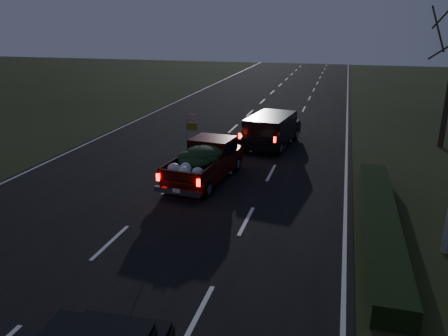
% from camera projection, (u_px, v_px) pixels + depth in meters
% --- Properties ---
extents(ground, '(120.00, 120.00, 0.00)m').
position_uv_depth(ground, '(111.00, 243.00, 13.01)').
color(ground, black).
rests_on(ground, ground).
extents(road_asphalt, '(14.00, 120.00, 0.02)m').
position_uv_depth(road_asphalt, '(110.00, 242.00, 13.01)').
color(road_asphalt, black).
rests_on(road_asphalt, ground).
extents(hedge_row, '(1.00, 10.00, 0.60)m').
position_uv_depth(hedge_row, '(380.00, 221.00, 13.72)').
color(hedge_row, black).
rests_on(hedge_row, ground).
extents(pickup_truck, '(2.26, 4.83, 2.45)m').
position_uv_depth(pickup_truck, '(205.00, 159.00, 17.81)').
color(pickup_truck, '#400D08').
rests_on(pickup_truck, ground).
extents(lead_suv, '(2.62, 4.95, 1.36)m').
position_uv_depth(lead_suv, '(271.00, 127.00, 22.73)').
color(lead_suv, black).
rests_on(lead_suv, ground).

